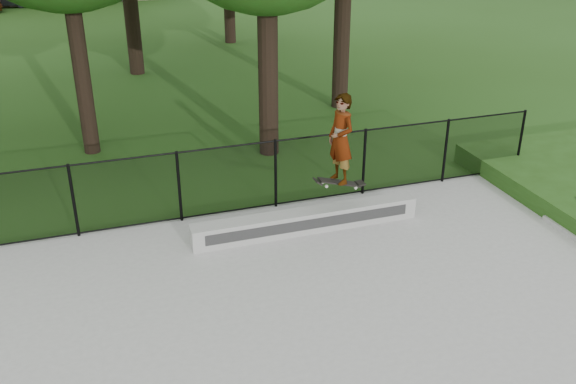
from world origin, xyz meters
name	(u,v)px	position (x,y,z in m)	size (l,w,h in m)	color
grind_ledge	(306,221)	(2.25, 4.70, 0.27)	(4.56, 0.40, 0.43)	#B2B2AD
skater_airborne	(341,141)	(2.83, 4.52, 1.94)	(0.82, 0.70, 1.90)	black
chainlink_fence	(179,187)	(0.00, 5.90, 0.81)	(16.06, 0.06, 1.50)	black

